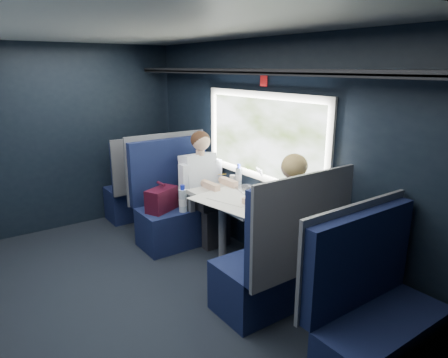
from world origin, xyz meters
TOP-DOWN VIEW (x-y plane):
  - ground at (0.00, 0.00)m, footprint 2.80×4.20m
  - room_shell at (0.02, 0.00)m, footprint 3.00×4.40m
  - table at (1.03, 0.00)m, footprint 0.62×1.00m
  - seat_bay_near at (0.84, 0.87)m, footprint 1.04×0.62m
  - seat_bay_far at (0.85, -0.87)m, footprint 1.04×0.62m
  - seat_row_front at (0.85, 1.80)m, footprint 1.04×0.51m
  - seat_row_back at (0.85, -1.80)m, footprint 1.04×0.51m
  - man at (1.10, 0.70)m, footprint 0.53×0.56m
  - woman at (1.10, -0.71)m, footprint 0.53×0.56m
  - papers at (0.95, -0.11)m, footprint 0.70×0.90m
  - laptop at (1.36, 0.11)m, footprint 0.35×0.39m
  - bottle_small at (1.33, 0.33)m, footprint 0.07×0.07m
  - cup at (1.33, 0.44)m, footprint 0.06×0.06m

SIDE VIEW (x-z plane):
  - ground at x=0.00m, z-range -0.01..0.00m
  - seat_row_front at x=0.85m, z-range -0.17..0.99m
  - seat_row_back at x=0.85m, z-range -0.17..0.99m
  - seat_bay_far at x=0.85m, z-range -0.22..1.04m
  - seat_bay_near at x=0.84m, z-range -0.21..1.05m
  - table at x=1.03m, z-range 0.29..1.03m
  - man at x=1.10m, z-range 0.06..1.38m
  - woman at x=1.10m, z-range 0.07..1.39m
  - papers at x=0.95m, z-range 0.74..0.75m
  - cup at x=1.33m, z-range 0.74..0.82m
  - laptop at x=1.36m, z-range 0.68..0.93m
  - bottle_small at x=1.33m, z-range 0.73..0.96m
  - room_shell at x=0.02m, z-range 0.28..2.68m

